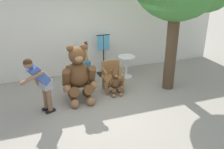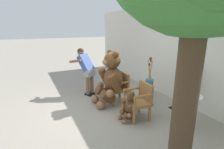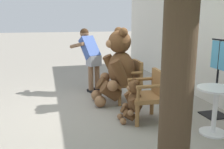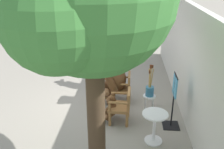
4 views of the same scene
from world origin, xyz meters
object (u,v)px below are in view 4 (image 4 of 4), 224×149
(wooden_chair_left, at_px, (123,87))
(person_visitor, at_px, (104,60))
(round_side_table, at_px, (154,124))
(clothing_display_stand, at_px, (173,100))
(teddy_bear_large, at_px, (114,77))
(teddy_bear_small, at_px, (111,108))
(brush_bucket, at_px, (150,89))
(wooden_chair_right, at_px, (122,105))
(white_stool, at_px, (149,99))

(wooden_chair_left, relative_size, person_visitor, 0.58)
(round_side_table, relative_size, clothing_display_stand, 0.53)
(wooden_chair_left, distance_m, teddy_bear_large, 0.39)
(wooden_chair_left, height_order, teddy_bear_small, wooden_chair_left)
(teddy_bear_small, bearing_deg, teddy_bear_large, 179.04)
(wooden_chair_left, distance_m, teddy_bear_small, 1.06)
(wooden_chair_left, distance_m, brush_bucket, 0.88)
(brush_bucket, height_order, round_side_table, brush_bucket)
(teddy_bear_large, height_order, clothing_display_stand, teddy_bear_large)
(person_visitor, relative_size, clothing_display_stand, 1.09)
(person_visitor, bearing_deg, wooden_chair_right, 17.50)
(wooden_chair_right, height_order, clothing_display_stand, clothing_display_stand)
(brush_bucket, bearing_deg, wooden_chair_right, -52.13)
(teddy_bear_large, relative_size, clothing_display_stand, 1.13)
(person_visitor, height_order, round_side_table, person_visitor)
(wooden_chair_right, distance_m, clothing_display_stand, 1.25)
(wooden_chair_right, distance_m, brush_bucket, 0.93)
(wooden_chair_left, xyz_separation_m, person_visitor, (-1.01, -0.64, 0.43))
(wooden_chair_left, xyz_separation_m, round_side_table, (1.78, 0.74, -0.01))
(teddy_bear_small, bearing_deg, brush_bucket, 118.93)
(teddy_bear_large, height_order, white_stool, teddy_bear_large)
(teddy_bear_large, bearing_deg, wooden_chair_left, 89.35)
(wooden_chair_right, height_order, teddy_bear_large, teddy_bear_large)
(person_visitor, bearing_deg, round_side_table, 26.32)
(wooden_chair_right, bearing_deg, clothing_display_stand, 83.92)
(wooden_chair_left, bearing_deg, white_stool, 56.60)
(wooden_chair_left, bearing_deg, brush_bucket, 56.64)
(clothing_display_stand, bearing_deg, teddy_bear_large, -128.05)
(round_side_table, bearing_deg, wooden_chair_right, -135.53)
(teddy_bear_large, xyz_separation_m, person_visitor, (-1.01, -0.38, 0.14))
(person_visitor, xyz_separation_m, brush_bucket, (1.48, 1.36, -0.23))
(teddy_bear_large, distance_m, person_visitor, 1.09)
(wooden_chair_left, height_order, white_stool, wooden_chair_left)
(wooden_chair_right, bearing_deg, wooden_chair_left, 180.00)
(round_side_table, bearing_deg, white_stool, -179.05)
(teddy_bear_small, height_order, person_visitor, person_visitor)
(teddy_bear_large, bearing_deg, person_visitor, -159.46)
(teddy_bear_small, height_order, brush_bucket, brush_bucket)
(wooden_chair_right, xyz_separation_m, clothing_display_stand, (0.13, 1.22, 0.26))
(wooden_chair_left, height_order, brush_bucket, brush_bucket)
(wooden_chair_left, bearing_deg, wooden_chair_right, -0.00)
(wooden_chair_left, relative_size, white_stool, 1.87)
(wooden_chair_left, xyz_separation_m, teddy_bear_small, (1.02, -0.28, -0.10))
(white_stool, bearing_deg, round_side_table, 0.95)
(white_stool, distance_m, round_side_table, 1.31)
(wooden_chair_left, relative_size, teddy_bear_small, 1.17)
(wooden_chair_right, xyz_separation_m, teddy_bear_small, (-0.01, -0.28, -0.10))
(brush_bucket, bearing_deg, teddy_bear_large, -115.81)
(teddy_bear_small, relative_size, clothing_display_stand, 0.54)
(clothing_display_stand, bearing_deg, round_side_table, -37.64)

